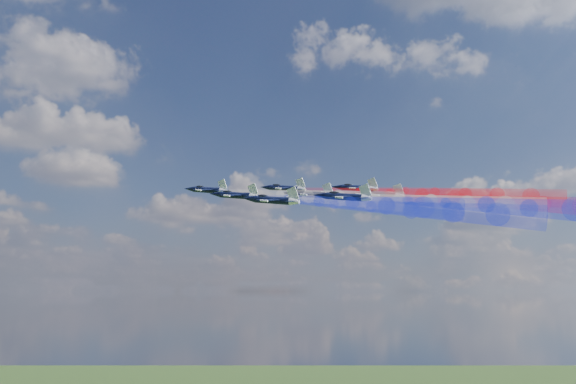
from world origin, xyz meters
TOP-DOWN VIEW (x-y plane):
  - jet_lead at (4.09, 37.09)m, footprint 16.39×17.22m
  - trail_lead at (19.15, 14.17)m, footprint 27.84×39.35m
  - jet_inner_left at (4.14, 20.19)m, footprint 16.39×17.22m
  - trail_inner_left at (19.20, -2.73)m, footprint 27.84×39.35m
  - jet_inner_right at (21.67, 30.02)m, footprint 16.39×17.22m
  - trail_inner_right at (36.74, 7.09)m, footprint 27.84×39.35m
  - jet_outer_left at (3.91, 2.13)m, footprint 16.39×17.22m
  - trail_outer_left at (18.97, -20.79)m, footprint 27.84×39.35m
  - jet_center_third at (19.88, 14.80)m, footprint 16.39×17.22m
  - trail_center_third at (34.95, -8.12)m, footprint 27.84×39.35m
  - jet_outer_right at (40.09, 25.48)m, footprint 16.39×17.22m
  - trail_outer_right at (55.15, 2.56)m, footprint 27.84×39.35m
  - jet_rear_left at (18.31, -1.36)m, footprint 16.39×17.22m
  - trail_rear_left at (33.37, -24.29)m, footprint 27.84×39.35m
  - jet_rear_right at (35.36, 9.50)m, footprint 16.39×17.22m
  - trail_rear_right at (50.42, -13.42)m, footprint 27.84×39.35m

SIDE VIEW (x-z plane):
  - trail_outer_left at x=18.97m, z-range 125.96..136.57m
  - trail_rear_left at x=33.37m, z-range 127.21..137.82m
  - trail_inner_left at x=19.20m, z-range 129.36..139.98m
  - jet_outer_left at x=3.91m, z-range 131.17..138.30m
  - trail_center_third at x=34.95m, z-range 130.02..140.64m
  - trail_rear_right at x=50.42m, z-range 130.31..140.93m
  - jet_rear_left at x=18.31m, z-range 132.42..139.55m
  - jet_inner_left at x=4.14m, z-range 134.58..141.71m
  - trail_lead at x=19.15m, z-range 132.95..143.57m
  - jet_center_third at x=19.88m, z-range 135.23..142.37m
  - trail_inner_right at x=36.74m, z-range 133.74..144.36m
  - jet_rear_right at x=35.36m, z-range 135.53..142.66m
  - trail_outer_right at x=55.15m, z-range 134.64..145.26m
  - jet_lead at x=4.09m, z-range 138.17..145.30m
  - jet_inner_right at x=21.67m, z-range 138.96..146.09m
  - jet_outer_right at x=40.09m, z-range 139.86..146.99m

